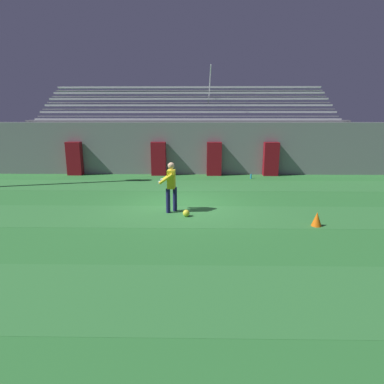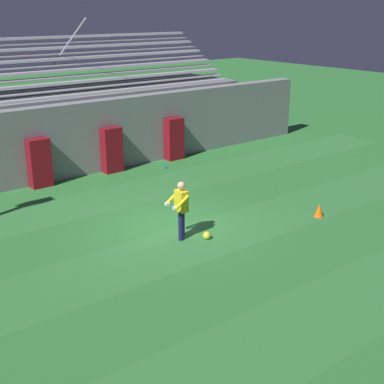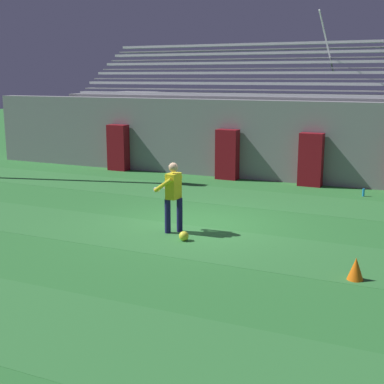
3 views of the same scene
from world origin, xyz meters
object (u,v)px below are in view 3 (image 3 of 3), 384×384
Objects in this scene: padding_pillar_gate_right at (311,160)px; traffic_cone at (356,269)px; padding_pillar_far_left at (118,148)px; padding_pillar_gate_left at (227,154)px; soccer_ball at (184,236)px; goalkeeper at (173,193)px; water_bottle at (363,192)px.

padding_pillar_gate_right is 4.24× the size of traffic_cone.
traffic_cone is at bearing -38.95° from padding_pillar_far_left.
padding_pillar_gate_left is 2.98m from padding_pillar_gate_right.
padding_pillar_gate_left is 4.24× the size of traffic_cone.
padding_pillar_far_left is at bearing 130.59° from soccer_ball.
padding_pillar_gate_left is 8.09× the size of soccer_ball.
padding_pillar_gate_left is 6.93m from goalkeeper.
padding_pillar_far_left is 13.04m from traffic_cone.
soccer_ball is 0.92× the size of water_bottle.
padding_pillar_gate_left is at bearing 180.00° from padding_pillar_gate_right.
padding_pillar_gate_right is (2.98, 0.00, 0.00)m from padding_pillar_gate_left.
padding_pillar_gate_right is at bearing 107.55° from traffic_cone.
water_bottle is at bearing 95.78° from traffic_cone.
padding_pillar_gate_left reaches higher than soccer_ball.
padding_pillar_gate_left is 9.92m from traffic_cone.
padding_pillar_gate_right reaches higher than goalkeeper.
water_bottle is at bearing -5.66° from padding_pillar_far_left.
padding_pillar_far_left reaches higher than soccer_ball.
goalkeeper is (5.76, -6.82, 0.06)m from padding_pillar_far_left.
soccer_ball is at bearing -115.87° from water_bottle.
water_bottle is at bearing 58.40° from goalkeeper.
padding_pillar_gate_right is at bearing 0.00° from padding_pillar_gate_left.
water_bottle is (9.39, -0.93, -0.77)m from padding_pillar_far_left.
traffic_cone is at bearing -72.45° from padding_pillar_gate_right.
goalkeeper is 6.96× the size of water_bottle.
goalkeeper is 4.63m from traffic_cone.
soccer_ball is at bearing -76.72° from padding_pillar_gate_left.
goalkeeper is (-1.77, -6.82, 0.06)m from padding_pillar_gate_right.
goalkeeper is 7.59× the size of soccer_ball.
padding_pillar_gate_left and padding_pillar_far_left have the same top height.
traffic_cone is at bearing -17.34° from goalkeeper.
padding_pillar_gate_right reaches higher than soccer_ball.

